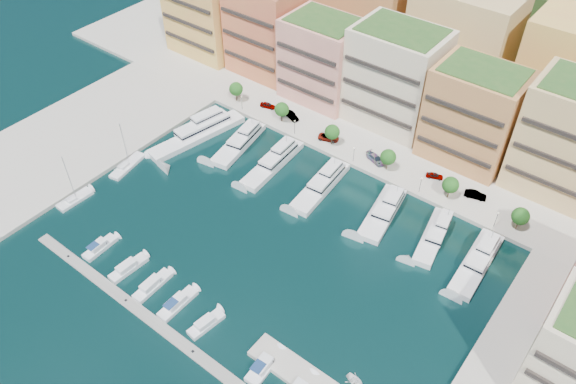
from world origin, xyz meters
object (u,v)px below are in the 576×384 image
object	(u,v)px
lamppost_1	(295,125)
car_2	(329,137)
tree_1	(282,109)
yacht_5	(435,234)
car_0	(268,105)
tree_4	(451,185)
tender_2	(355,382)
yacht_2	(275,160)
car_1	(292,116)
lamppost_0	(242,101)
yacht_1	(241,141)
lamppost_3	(421,182)
cruiser_5	(206,324)
yacht_3	(323,183)
tree_5	(521,216)
tree_3	(388,157)
yacht_6	(478,260)
tree_0	(236,89)
sailboat_1	(127,166)
car_5	(475,195)
car_3	(376,158)
cruiser_2	(128,268)
cruiser_3	(152,286)
sailboat_0	(75,200)
lamppost_2	(354,152)
cruiser_1	(100,247)
yacht_4	(384,211)
cruiser_7	(264,366)
lamppost_4	(497,217)
tree_2	(332,132)
yacht_0	(200,132)

from	to	relation	value
lamppost_1	car_2	bearing A→B (deg)	21.08
tree_1	yacht_5	distance (m)	52.62
tree_1	car_0	world-z (taller)	tree_1
tree_4	tender_2	bearing A→B (deg)	-81.11
yacht_2	car_1	xyz separation A→B (m)	(-7.67, 16.78, 0.59)
lamppost_0	yacht_1	size ratio (longest dim) A/B	0.21
lamppost_3	cruiser_5	world-z (taller)	lamppost_3
lamppost_1	yacht_3	distance (m)	20.57
tree_5	cruiser_5	xyz separation A→B (m)	(-35.99, -58.08, -4.20)
tree_3	lamppost_0	distance (m)	44.07
yacht_6	tender_2	world-z (taller)	yacht_6
tree_3	cruiser_5	xyz separation A→B (m)	(-3.99, -58.08, -4.20)
tree_0	sailboat_1	bearing A→B (deg)	-94.26
car_5	car_3	bearing A→B (deg)	81.03
tender_2	tree_4	bearing A→B (deg)	18.30
tree_3	tree_5	world-z (taller)	same
tree_3	car_5	size ratio (longest dim) A/B	1.15
lamppost_0	cruiser_2	bearing A→B (deg)	-71.76
car_3	car_5	distance (m)	24.78
tree_1	cruiser_3	xyz separation A→B (m)	(13.56, -58.10, -4.20)
tree_1	sailboat_0	distance (m)	55.79
cruiser_3	car_2	distance (m)	59.07
lamppost_0	cruiser_5	world-z (taller)	lamppost_0
lamppost_2	yacht_2	size ratio (longest dim) A/B	0.20
tree_5	yacht_1	distance (m)	68.25
tree_5	cruiser_1	size ratio (longest dim) A/B	0.73
yacht_1	yacht_4	distance (m)	41.73
tree_0	cruiser_7	distance (m)	82.11
lamppost_4	car_0	distance (m)	67.23
tree_2	car_2	size ratio (longest dim) A/B	1.06
tree_4	lamppost_3	xyz separation A→B (m)	(-6.00, -2.30, -0.92)
tree_1	tree_3	bearing A→B (deg)	0.00
tree_4	cruiser_2	size ratio (longest dim) A/B	0.66
yacht_5	cruiser_7	bearing A→B (deg)	-101.33
yacht_6	car_1	world-z (taller)	yacht_6
yacht_3	lamppost_2	bearing A→B (deg)	84.57
yacht_5	cruiser_1	distance (m)	70.58
lamppost_1	lamppost_3	distance (m)	36.00
cruiser_3	car_0	world-z (taller)	car_0
tree_1	tree_2	world-z (taller)	same
tree_2	yacht_0	world-z (taller)	tree_2
yacht_5	lamppost_2	bearing A→B (deg)	159.79
lamppost_4	cruiser_1	world-z (taller)	lamppost_4
yacht_1	tender_2	size ratio (longest dim) A/B	5.51
lamppost_2	yacht_1	world-z (taller)	yacht_1
car_2	sailboat_0	bearing A→B (deg)	127.39
yacht_6	sailboat_0	size ratio (longest dim) A/B	1.48
lamppost_3	cruiser_1	xyz separation A→B (m)	(-44.61, -55.80, -3.26)
sailboat_1	tree_5	bearing A→B (deg)	24.10
tree_1	tree_5	bearing A→B (deg)	0.00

